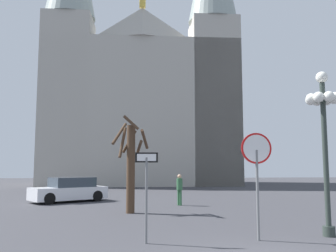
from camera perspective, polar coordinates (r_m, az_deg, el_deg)
The scene contains 7 objects.
cathedral at distance 43.54m, azimuth -4.09°, elevation 5.47°, with size 21.80×13.10×34.24m.
stop_sign at distance 10.90m, azimuth 13.62°, elevation -5.59°, with size 0.89×0.08×3.04m.
one_way_arrow_sign at distance 10.21m, azimuth -3.38°, elevation -9.15°, with size 0.63×0.07×2.46m.
street_lamp at distance 12.25m, azimuth 23.05°, elevation 0.70°, with size 1.07×1.07×5.02m.
bare_tree at distance 16.75m, azimuth -5.83°, elevation -5.71°, with size 1.69×1.66×4.37m.
parked_car_near_white at distance 22.75m, azimuth -15.06°, elevation -9.62°, with size 4.55×3.88×1.43m.
pedestrian_walking at distance 19.94m, azimuth 1.81°, elevation -9.39°, with size 0.32×0.32×1.65m.
Camera 1 is at (-2.85, -7.59, 2.07)m, focal length 39.23 mm.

